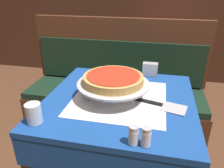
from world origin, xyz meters
name	(u,v)px	position (x,y,z in m)	size (l,w,h in m)	color
dining_table_front	(119,115)	(0.00, 0.00, 0.67)	(0.81, 0.81, 0.78)	#194799
dining_table_rear	(162,43)	(0.22, 1.75, 0.67)	(0.62, 0.62, 0.78)	red
booth_bench	(115,102)	(-0.18, 0.76, 0.32)	(1.64, 0.51, 1.08)	brown
pizza_pan_stand	(113,84)	(-0.04, 0.00, 0.86)	(0.39, 0.39, 0.09)	#ADADB2
deep_dish_pizza	(113,79)	(-0.04, 0.00, 0.89)	(0.32, 0.32, 0.04)	tan
pizza_server	(160,105)	(0.22, -0.04, 0.79)	(0.30, 0.13, 0.01)	#BCBCC1
water_glass_near	(34,113)	(-0.33, -0.31, 0.83)	(0.07, 0.07, 0.09)	silver
salt_shaker	(133,135)	(0.12, -0.36, 0.82)	(0.04, 0.04, 0.08)	silver
pepper_shaker	(146,137)	(0.17, -0.36, 0.82)	(0.04, 0.04, 0.08)	silver
napkin_holder	(150,69)	(0.14, 0.36, 0.83)	(0.10, 0.05, 0.09)	#B2B2B7
condiment_caddy	(161,31)	(0.19, 1.77, 0.82)	(0.14, 0.14, 0.15)	black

